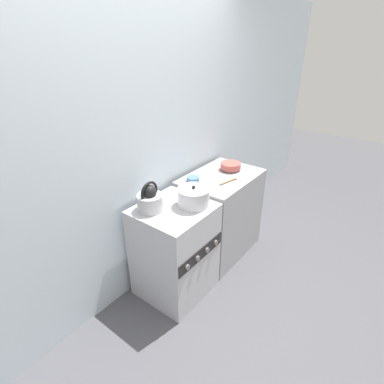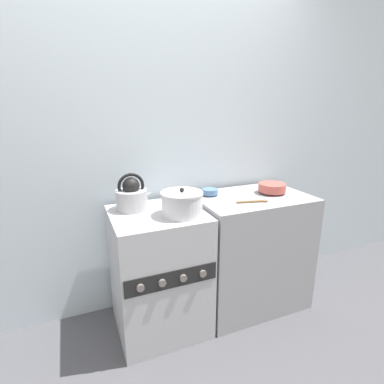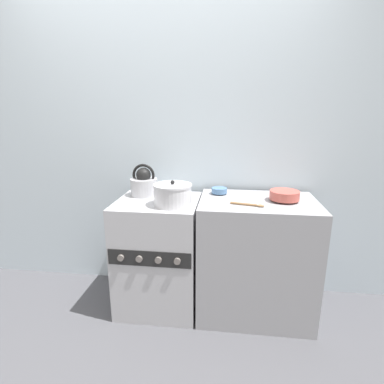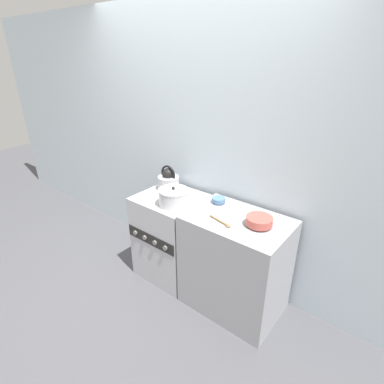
{
  "view_description": "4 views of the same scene",
  "coord_description": "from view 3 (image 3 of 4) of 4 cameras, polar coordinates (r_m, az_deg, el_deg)",
  "views": [
    {
      "loc": [
        -1.54,
        -1.09,
        2.04
      ],
      "look_at": [
        0.26,
        0.29,
        0.88
      ],
      "focal_mm": 28.0,
      "sensor_mm": 36.0,
      "label": 1
    },
    {
      "loc": [
        -0.48,
        -1.46,
        1.5
      ],
      "look_at": [
        0.24,
        0.29,
        0.95
      ],
      "focal_mm": 28.0,
      "sensor_mm": 36.0,
      "label": 2
    },
    {
      "loc": [
        0.51,
        -1.75,
        1.47
      ],
      "look_at": [
        0.25,
        0.26,
        0.92
      ],
      "focal_mm": 28.0,
      "sensor_mm": 36.0,
      "label": 3
    },
    {
      "loc": [
        1.7,
        -1.53,
        2.05
      ],
      "look_at": [
        0.26,
        0.27,
        0.97
      ],
      "focal_mm": 28.0,
      "sensor_mm": 36.0,
      "label": 4
    }
  ],
  "objects": [
    {
      "name": "kettle",
      "position": [
        2.3,
        -9.09,
        1.55
      ],
      "size": [
        0.25,
        0.2,
        0.24
      ],
      "color": "#B2B2B7",
      "rests_on": "stove"
    },
    {
      "name": "enamel_bowl",
      "position": [
        2.15,
        17.19,
        -0.58
      ],
      "size": [
        0.2,
        0.2,
        0.07
      ],
      "color": "#B75147",
      "rests_on": "counter"
    },
    {
      "name": "counter",
      "position": [
        2.29,
        11.94,
        -12.09
      ],
      "size": [
        0.81,
        0.56,
        0.87
      ],
      "color": "#99999E",
      "rests_on": "ground_plane"
    },
    {
      "name": "wall_back",
      "position": [
        2.44,
        -4.91,
        9.94
      ],
      "size": [
        7.0,
        0.06,
        2.5
      ],
      "color": "silver",
      "rests_on": "ground_plane"
    },
    {
      "name": "small_ceramic_bowl",
      "position": [
        2.24,
        5.21,
        0.29
      ],
      "size": [
        0.12,
        0.12,
        0.05
      ],
      "color": "#4C729E",
      "rests_on": "counter"
    },
    {
      "name": "wooden_spoon",
      "position": [
        1.99,
        10.89,
        -2.38
      ],
      "size": [
        0.22,
        0.07,
        0.02
      ],
      "color": "olive",
      "rests_on": "counter"
    },
    {
      "name": "ground_plane",
      "position": [
        2.34,
        -7.65,
        -23.93
      ],
      "size": [
        12.0,
        12.0,
        0.0
      ],
      "primitive_type": "plane",
      "color": "#4C4C51"
    },
    {
      "name": "stove",
      "position": [
        2.33,
        -6.28,
        -11.58
      ],
      "size": [
        0.59,
        0.58,
        0.84
      ],
      "color": "#B2B2B7",
      "rests_on": "ground_plane"
    },
    {
      "name": "cooking_pot",
      "position": [
        2.04,
        -3.69,
        -0.52
      ],
      "size": [
        0.26,
        0.26,
        0.18
      ],
      "color": "silver",
      "rests_on": "stove"
    }
  ]
}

